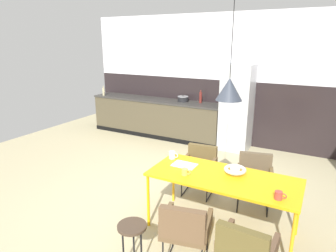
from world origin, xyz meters
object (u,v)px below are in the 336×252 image
(armchair_far_side, at_px, (245,249))
(dining_table, at_px, (223,180))
(pendant_lamp_over_table_near, at_px, (229,89))
(armchair_by_stool, at_px, (185,226))
(armchair_corner_seat, at_px, (200,163))
(cooking_pot, at_px, (183,99))
(mug_dark_espresso, at_px, (279,195))
(open_book, at_px, (184,165))
(fruit_bowl, at_px, (235,170))
(bottle_wine_green, at_px, (104,91))
(refrigerator_column, at_px, (237,108))
(side_stool, at_px, (132,229))
(mug_white_ceramic, at_px, (185,172))
(mug_wide_latte, at_px, (172,155))
(bottle_oil_tall, at_px, (201,97))
(armchair_near_window, at_px, (255,174))

(armchair_far_side, bearing_deg, dining_table, 123.16)
(dining_table, xyz_separation_m, pendant_lamp_over_table_near, (-0.00, 0.04, 1.09))
(armchair_by_stool, xyz_separation_m, armchair_corner_seat, (-0.49, 1.58, -0.01))
(armchair_far_side, distance_m, cooking_pot, 4.66)
(dining_table, bearing_deg, mug_dark_espresso, -19.93)
(open_book, bearing_deg, cooking_pot, 115.94)
(armchair_far_side, relative_size, fruit_bowl, 2.91)
(armchair_corner_seat, xyz_separation_m, bottle_wine_green, (-3.57, 2.00, 0.54))
(cooking_pot, distance_m, bottle_wine_green, 2.20)
(open_book, height_order, mug_dark_espresso, mug_dark_espresso)
(refrigerator_column, xyz_separation_m, mug_dark_espresso, (1.35, -3.22, -0.14))
(refrigerator_column, xyz_separation_m, armchair_far_side, (1.17, -3.83, -0.42))
(open_book, distance_m, pendant_lamp_over_table_near, 1.17)
(armchair_far_side, distance_m, bottle_wine_green, 5.95)
(open_book, distance_m, side_stool, 1.12)
(mug_white_ceramic, height_order, side_stool, mug_white_ceramic)
(refrigerator_column, height_order, bottle_wine_green, refrigerator_column)
(refrigerator_column, distance_m, cooking_pot, 1.32)
(mug_wide_latte, relative_size, side_stool, 0.29)
(mug_white_ceramic, bearing_deg, dining_table, 24.13)
(armchair_by_stool, distance_m, side_stool, 0.56)
(armchair_by_stool, relative_size, side_stool, 1.66)
(side_stool, bearing_deg, armchair_corner_seat, 89.24)
(cooking_pot, bearing_deg, pendant_lamp_over_table_near, -56.48)
(bottle_wine_green, distance_m, pendant_lamp_over_table_near, 5.07)
(armchair_by_stool, distance_m, mug_white_ceramic, 0.73)
(armchair_far_side, height_order, mug_white_ceramic, mug_white_ceramic)
(mug_dark_espresso, xyz_separation_m, pendant_lamp_over_table_near, (-0.66, 0.28, 1.00))
(armchair_far_side, bearing_deg, mug_wide_latte, 143.77)
(armchair_far_side, bearing_deg, open_book, 141.48)
(open_book, distance_m, bottle_oil_tall, 3.21)
(bottle_oil_tall, bearing_deg, cooking_pot, -174.23)
(armchair_by_stool, bearing_deg, armchair_corner_seat, 95.06)
(cooking_pot, relative_size, pendant_lamp_over_table_near, 0.22)
(mug_dark_espresso, height_order, mug_white_ceramic, mug_dark_espresso)
(refrigerator_column, height_order, fruit_bowl, refrigerator_column)
(mug_dark_espresso, bearing_deg, refrigerator_column, 112.68)
(fruit_bowl, distance_m, bottle_wine_green, 5.05)
(open_book, bearing_deg, armchair_near_window, 43.42)
(armchair_corner_seat, xyz_separation_m, fruit_bowl, (0.72, -0.67, 0.31))
(dining_table, relative_size, armchair_by_stool, 2.32)
(armchair_near_window, bearing_deg, mug_white_ceramic, 44.85)
(dining_table, relative_size, armchair_far_side, 2.27)
(mug_wide_latte, bearing_deg, open_book, -27.81)
(armchair_corner_seat, height_order, pendant_lamp_over_table_near, pendant_lamp_over_table_near)
(fruit_bowl, relative_size, bottle_wine_green, 1.08)
(open_book, relative_size, mug_wide_latte, 2.27)
(armchair_near_window, distance_m, mug_wide_latte, 1.21)
(armchair_corner_seat, relative_size, side_stool, 1.59)
(fruit_bowl, height_order, mug_white_ceramic, same)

